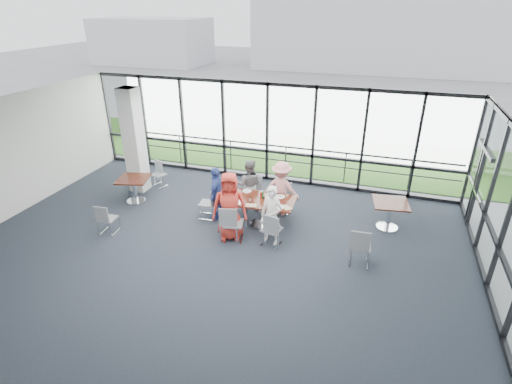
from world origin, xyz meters
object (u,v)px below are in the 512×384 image
(structural_column, at_px, (134,141))
(diner_end, at_px, (217,193))
(chair_main_end, at_px, (208,203))
(diner_near_right, at_px, (272,216))
(chair_main_fr, at_px, (282,199))
(main_table, at_px, (260,204))
(chair_spare_r, at_px, (360,246))
(diner_far_left, at_px, (249,185))
(chair_spare_la, at_px, (108,219))
(diner_near_left, at_px, (230,206))
(diner_far_right, at_px, (281,189))
(chair_main_nl, at_px, (233,223))
(chair_spare_lb, at_px, (159,175))
(chair_main_fl, at_px, (252,193))
(side_table_right, at_px, (390,206))
(chair_main_nr, at_px, (271,229))
(side_table_left, at_px, (134,182))

(structural_column, relative_size, diner_end, 2.15)
(structural_column, height_order, chair_main_end, structural_column)
(diner_near_right, relative_size, chair_main_fr, 1.85)
(main_table, height_order, chair_spare_r, chair_spare_r)
(diner_far_left, xyz_separation_m, diner_end, (-0.67, -0.75, -0.01))
(chair_spare_la, relative_size, chair_spare_r, 0.87)
(diner_near_left, xyz_separation_m, diner_far_right, (0.90, 1.58, -0.10))
(diner_far_right, xyz_separation_m, chair_main_fr, (0.00, 0.13, -0.37))
(main_table, height_order, chair_main_nl, chair_main_nl)
(chair_main_nl, relative_size, chair_spare_lb, 1.19)
(chair_main_fr, bearing_deg, diner_near_right, 86.95)
(diner_near_left, xyz_separation_m, diner_near_right, (1.05, 0.08, -0.12))
(diner_far_left, xyz_separation_m, diner_far_right, (0.94, -0.02, 0.03))
(chair_spare_lb, bearing_deg, chair_main_fl, -164.14)
(diner_near_left, distance_m, chair_spare_la, 3.19)
(side_table_right, xyz_separation_m, diner_far_right, (-2.87, -0.14, 0.15))
(side_table_right, height_order, diner_near_left, diner_near_left)
(diner_near_right, relative_size, diner_far_left, 1.01)
(chair_main_end, bearing_deg, diner_far_left, 126.75)
(diner_end, bearing_deg, diner_near_left, 35.70)
(diner_end, distance_m, chair_spare_r, 4.03)
(diner_far_right, distance_m, chair_main_nl, 1.88)
(main_table, height_order, diner_near_right, diner_near_right)
(chair_main_end, bearing_deg, chair_main_fr, 111.25)
(diner_end, xyz_separation_m, chair_spare_la, (-2.36, -1.60, -0.34))
(diner_far_left, distance_m, diner_far_right, 0.94)
(diner_end, distance_m, chair_main_fl, 1.20)
(main_table, relative_size, chair_main_fl, 2.20)
(structural_column, height_order, chair_spare_lb, structural_column)
(chair_main_nr, distance_m, chair_main_end, 2.19)
(side_table_left, xyz_separation_m, chair_main_fr, (4.32, 0.70, -0.22))
(diner_near_right, bearing_deg, diner_far_right, 105.34)
(chair_main_nl, bearing_deg, structural_column, 140.17)
(side_table_right, distance_m, diner_far_right, 2.88)
(diner_near_left, bearing_deg, chair_main_end, 124.79)
(chair_main_nr, relative_size, chair_spare_la, 1.09)
(side_table_right, distance_m, diner_far_left, 3.82)
(side_table_left, xyz_separation_m, chair_spare_la, (0.35, -1.75, -0.24))
(side_table_left, bearing_deg, chair_main_end, -5.48)
(diner_far_left, relative_size, chair_main_nl, 1.58)
(side_table_left, height_order, diner_end, diner_end)
(chair_main_nr, height_order, chair_spare_r, chair_spare_r)
(main_table, bearing_deg, structural_column, 165.11)
(diner_far_left, bearing_deg, chair_main_nr, 117.19)
(side_table_right, bearing_deg, structural_column, 179.42)
(side_table_left, height_order, diner_near_right, diner_near_right)
(diner_near_right, bearing_deg, chair_spare_la, -159.03)
(side_table_left, relative_size, chair_main_end, 1.22)
(side_table_right, distance_m, chair_main_end, 4.83)
(side_table_right, bearing_deg, chair_spare_r, -107.40)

